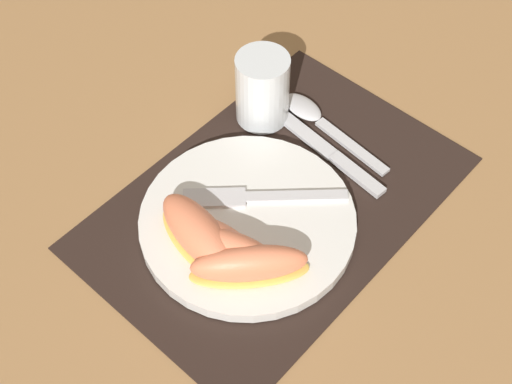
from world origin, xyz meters
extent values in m
plane|color=#A37547|center=(0.00, 0.00, 0.00)|extent=(3.00, 3.00, 0.00)
cube|color=black|center=(0.00, 0.00, 0.00)|extent=(0.45, 0.30, 0.00)
cylinder|color=white|center=(-0.05, 0.00, 0.01)|extent=(0.25, 0.25, 0.02)
cylinder|color=silver|center=(0.09, 0.11, 0.05)|extent=(0.07, 0.07, 0.10)
cylinder|color=orange|center=(0.09, 0.11, 0.02)|extent=(0.06, 0.06, 0.04)
cube|color=silver|center=(0.10, -0.05, 0.01)|extent=(0.03, 0.08, 0.01)
cube|color=silver|center=(0.11, 0.05, 0.01)|extent=(0.03, 0.13, 0.01)
cube|color=silver|center=(0.13, -0.02, 0.01)|extent=(0.03, 0.12, 0.01)
ellipsoid|color=silver|center=(0.14, 0.07, 0.01)|extent=(0.04, 0.06, 0.01)
cube|color=silver|center=(0.01, -0.02, 0.02)|extent=(0.09, 0.10, 0.00)
cube|color=silver|center=(-0.06, 0.05, 0.02)|extent=(0.07, 0.07, 0.00)
ellipsoid|color=#F7C656|center=(-0.11, 0.02, 0.02)|extent=(0.07, 0.14, 0.01)
ellipsoid|color=#F4845B|center=(-0.11, 0.02, 0.04)|extent=(0.07, 0.13, 0.05)
ellipsoid|color=#F7C656|center=(-0.11, -0.01, 0.02)|extent=(0.07, 0.12, 0.01)
ellipsoid|color=#F4845B|center=(-0.11, -0.01, 0.04)|extent=(0.07, 0.11, 0.04)
ellipsoid|color=#F7C656|center=(-0.10, -0.03, 0.02)|extent=(0.07, 0.12, 0.01)
ellipsoid|color=#F4845B|center=(-0.10, -0.03, 0.04)|extent=(0.07, 0.11, 0.04)
ellipsoid|color=#F7C656|center=(-0.10, -0.05, 0.02)|extent=(0.13, 0.12, 0.01)
ellipsoid|color=#F4845B|center=(-0.10, -0.05, 0.04)|extent=(0.12, 0.11, 0.04)
camera|label=1|loc=(-0.40, -0.32, 0.70)|focal=50.00mm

